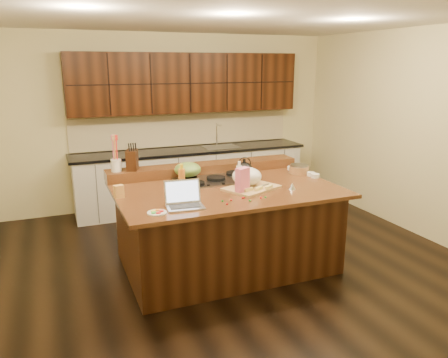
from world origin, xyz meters
name	(u,v)px	position (x,y,z in m)	size (l,w,h in m)	color
room	(226,149)	(0.00, 0.00, 1.35)	(5.52, 5.02, 2.72)	black
island	(226,226)	(0.00, 0.00, 0.46)	(2.40, 1.60, 0.92)	black
back_ledge	(204,168)	(0.00, 0.70, 0.98)	(2.40, 0.30, 0.12)	black
cooktop	(216,179)	(0.00, 0.30, 0.94)	(0.92, 0.52, 0.05)	gray
back_counter	(190,146)	(0.30, 2.23, 0.98)	(3.70, 0.66, 2.40)	silver
kettle	(244,170)	(0.30, 0.17, 1.05)	(0.20, 0.20, 0.18)	black
green_bowl	(188,170)	(-0.30, 0.43, 1.05)	(0.31, 0.31, 0.17)	#567B31
laptop	(184,200)	(-0.62, -0.47, 0.98)	(0.37, 0.30, 0.24)	#B7B7BC
oil_bottle	(182,182)	(-0.52, -0.08, 1.06)	(0.07, 0.07, 0.27)	orange
vinegar_bottle	(239,177)	(0.12, -0.10, 1.04)	(0.06, 0.06, 0.25)	silver
wooden_tray	(248,179)	(0.21, -0.12, 1.02)	(0.67, 0.60, 0.23)	tan
ramekin_a	(315,176)	(1.15, -0.01, 0.94)	(0.10, 0.10, 0.04)	white
ramekin_b	(311,174)	(1.15, 0.08, 0.94)	(0.10, 0.10, 0.04)	white
ramekin_c	(291,168)	(1.09, 0.44, 0.94)	(0.10, 0.10, 0.04)	white
strainer_bowl	(299,170)	(1.08, 0.24, 0.97)	(0.24, 0.24, 0.09)	#996B3F
kitchen_timer	(292,186)	(0.63, -0.35, 0.96)	(0.08, 0.08, 0.07)	silver
pink_bag	(242,181)	(0.07, -0.29, 1.06)	(0.15, 0.08, 0.28)	pink
candy_plate	(157,213)	(-0.91, -0.57, 0.93)	(0.18, 0.18, 0.01)	white
package_box	(119,191)	(-1.15, 0.05, 0.99)	(0.09, 0.07, 0.13)	#DFA04E
utensil_crock	(116,165)	(-1.07, 0.70, 1.11)	(0.12, 0.12, 0.14)	white
knife_block	(132,160)	(-0.89, 0.70, 1.16)	(0.12, 0.19, 0.23)	black
gumdrop_0	(231,200)	(-0.14, -0.48, 0.93)	(0.02, 0.02, 0.02)	red
gumdrop_1	(265,197)	(0.22, -0.53, 0.93)	(0.02, 0.02, 0.02)	#198C26
gumdrop_2	(261,198)	(0.17, -0.53, 0.93)	(0.02, 0.02, 0.02)	red
gumdrop_3	(244,197)	(0.02, -0.44, 0.93)	(0.02, 0.02, 0.02)	#198C26
gumdrop_4	(252,196)	(0.11, -0.43, 0.93)	(0.02, 0.02, 0.02)	red
gumdrop_5	(222,201)	(-0.23, -0.48, 0.93)	(0.02, 0.02, 0.02)	#198C26
gumdrop_6	(244,197)	(0.02, -0.45, 0.93)	(0.02, 0.02, 0.02)	red
gumdrop_7	(245,196)	(0.04, -0.43, 0.93)	(0.02, 0.02, 0.02)	#198C26
gumdrop_8	(243,198)	(0.00, -0.46, 0.93)	(0.02, 0.02, 0.02)	red
gumdrop_9	(250,201)	(0.02, -0.57, 0.93)	(0.02, 0.02, 0.02)	#198C26
gumdrop_10	(227,204)	(-0.22, -0.58, 0.93)	(0.02, 0.02, 0.02)	red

